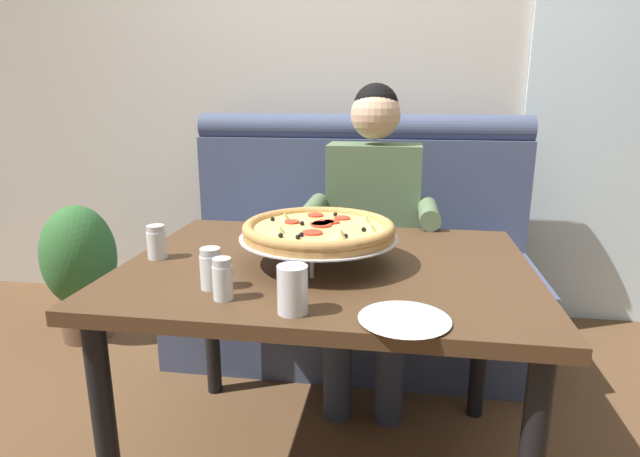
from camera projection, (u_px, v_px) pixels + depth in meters
back_wall_with_window at (366, 62)px, 2.83m from camera, size 6.00×0.12×2.80m
booth_bench at (353, 268)px, 2.54m from camera, size 1.68×0.78×1.13m
dining_table at (327, 289)px, 1.59m from camera, size 1.21×0.92×0.73m
diner_main at (372, 220)px, 2.19m from camera, size 0.54×0.64×1.27m
pizza at (319, 230)px, 1.53m from camera, size 0.47×0.47×0.14m
shaker_oregano at (211, 271)px, 1.35m from camera, size 0.06×0.06×0.11m
shaker_pepper_flakes at (223, 282)px, 1.28m from camera, size 0.05×0.05×0.11m
shaker_parmesan at (157, 244)px, 1.60m from camera, size 0.06×0.06×0.10m
plate_near_left at (404, 317)px, 1.16m from camera, size 0.21×0.21×0.02m
drinking_glass at (293, 292)px, 1.20m from camera, size 0.07×0.07×0.11m
patio_chair at (604, 203)px, 3.43m from camera, size 0.40×0.41×0.86m
potted_plant at (80, 266)px, 2.60m from camera, size 0.36×0.36×0.70m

